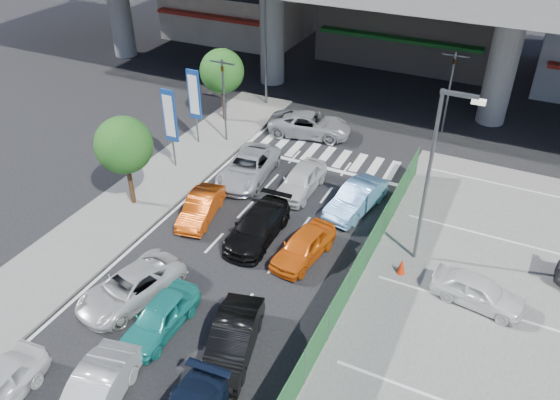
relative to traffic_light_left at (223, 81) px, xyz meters
The scene contains 25 objects.
ground 14.07m from the traffic_light_left, 62.68° to the right, with size 120.00×120.00×0.00m, color black.
parking_lot 20.28m from the traffic_light_left, 30.17° to the right, with size 12.00×28.00×0.06m, color #5A5A58.
sidewalk_left 8.93m from the traffic_light_left, 95.71° to the right, with size 4.00×30.00×0.12m, color #5A5A58.
fence_run 16.20m from the traffic_light_left, 43.73° to the right, with size 0.16×22.00×1.80m, color #1E5A29, non-canonical shape.
traffic_light_left is the anchor object (origin of this frame).
traffic_light_right 13.63m from the traffic_light_left, 30.89° to the left, with size 1.60×1.24×5.20m.
street_lamp_right 14.68m from the traffic_light_left, 24.16° to the right, with size 1.65×0.22×8.00m.
street_lamp_left 6.06m from the traffic_light_left, 91.20° to the left, with size 1.65×0.22×8.00m.
signboard_near 4.22m from the traffic_light_left, 104.02° to the right, with size 0.80×0.14×4.70m.
signboard_far 1.93m from the traffic_light_left, 144.30° to the right, with size 0.80×0.14×4.70m.
tree_near 8.06m from the traffic_light_left, 95.71° to the right, with size 2.80×2.80×4.80m.
tree_far 3.02m from the traffic_light_left, 122.62° to the left, with size 2.80×2.80×4.80m.
hatch_white_back_mid 19.35m from the traffic_light_left, 72.52° to the right, with size 1.46×4.19×1.38m, color silver.
sedan_white_mid_left 14.39m from the traffic_light_left, 75.46° to the right, with size 2.12×4.59×1.28m, color silver.
taxi_teal_mid 15.79m from the traffic_light_left, 68.84° to the right, with size 1.53×3.79×1.29m, color teal.
hatch_black_mid_right 16.95m from the traffic_light_left, 58.80° to the right, with size 1.46×4.19×1.38m, color black.
taxi_orange_left 8.76m from the traffic_light_left, 68.30° to the right, with size 1.30×3.73×1.23m, color #D4490B.
sedan_black_mid 10.49m from the traffic_light_left, 51.17° to the right, with size 1.86×4.57×1.33m, color black.
taxi_orange_right 12.38m from the traffic_light_left, 42.95° to the right, with size 1.53×3.80×1.30m, color orange.
wagon_silver_front_left 5.64m from the traffic_light_left, 44.58° to the right, with size 2.29×4.97×1.38m, color #A4A6AC.
sedan_white_front_mid 7.87m from the traffic_light_left, 26.47° to the right, with size 1.63×4.05×1.38m, color silver.
kei_truck_front_right 10.76m from the traffic_light_left, 20.60° to the right, with size 1.45×4.17×1.37m, color #639BD6.
crossing_wagon_silver 6.15m from the traffic_light_left, 35.24° to the left, with size 2.36×5.13×1.43m, color #94959B.
parked_sedan_white 18.23m from the traffic_light_left, 25.72° to the right, with size 1.47×3.66×1.25m, color white.
traffic_cone 15.29m from the traffic_light_left, 29.52° to the right, with size 0.38×0.38×0.75m, color red.
Camera 1 is at (9.77, -13.58, 15.76)m, focal length 35.00 mm.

